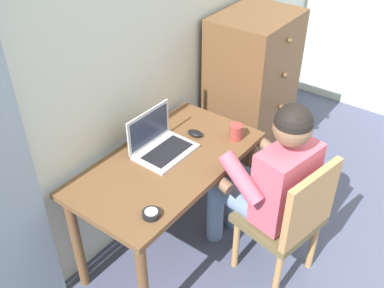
{
  "coord_description": "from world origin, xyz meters",
  "views": [
    {
      "loc": [
        -1.83,
        0.53,
        2.27
      ],
      "look_at": [
        -0.23,
        1.72,
        0.83
      ],
      "focal_mm": 41.52,
      "sensor_mm": 36.0,
      "label": 1
    }
  ],
  "objects_px": {
    "person_seated": "(268,177)",
    "laptop": "(160,143)",
    "dresser": "(251,96)",
    "desk": "(168,176)",
    "coffee_mug": "(236,132)",
    "desk_clock": "(151,214)",
    "chair": "(290,217)",
    "computer_mouse": "(195,133)"
  },
  "relations": [
    {
      "from": "person_seated",
      "to": "laptop",
      "type": "distance_m",
      "value": 0.64
    },
    {
      "from": "dresser",
      "to": "laptop",
      "type": "xyz_separation_m",
      "value": [
        -1.03,
        0.01,
        0.16
      ]
    },
    {
      "from": "desk",
      "to": "coffee_mug",
      "type": "height_order",
      "value": "coffee_mug"
    },
    {
      "from": "desk_clock",
      "to": "dresser",
      "type": "bearing_deg",
      "value": 11.56
    },
    {
      "from": "desk",
      "to": "dresser",
      "type": "relative_size",
      "value": 0.92
    },
    {
      "from": "dresser",
      "to": "person_seated",
      "type": "distance_m",
      "value": 0.98
    },
    {
      "from": "desk_clock",
      "to": "chair",
      "type": "bearing_deg",
      "value": -35.2
    },
    {
      "from": "person_seated",
      "to": "laptop",
      "type": "xyz_separation_m",
      "value": [
        -0.24,
        0.58,
        0.13
      ]
    },
    {
      "from": "computer_mouse",
      "to": "coffee_mug",
      "type": "relative_size",
      "value": 0.83
    },
    {
      "from": "chair",
      "to": "laptop",
      "type": "bearing_deg",
      "value": 105.23
    },
    {
      "from": "chair",
      "to": "laptop",
      "type": "height_order",
      "value": "laptop"
    },
    {
      "from": "desk",
      "to": "computer_mouse",
      "type": "bearing_deg",
      "value": 4.01
    },
    {
      "from": "person_seated",
      "to": "coffee_mug",
      "type": "distance_m",
      "value": 0.35
    },
    {
      "from": "person_seated",
      "to": "laptop",
      "type": "height_order",
      "value": "person_seated"
    },
    {
      "from": "chair",
      "to": "desk_clock",
      "type": "height_order",
      "value": "chair"
    },
    {
      "from": "coffee_mug",
      "to": "laptop",
      "type": "bearing_deg",
      "value": 142.2
    },
    {
      "from": "chair",
      "to": "coffee_mug",
      "type": "xyz_separation_m",
      "value": [
        0.16,
        0.47,
        0.3
      ]
    },
    {
      "from": "computer_mouse",
      "to": "desk_clock",
      "type": "bearing_deg",
      "value": -165.27
    },
    {
      "from": "person_seated",
      "to": "laptop",
      "type": "bearing_deg",
      "value": 112.3
    },
    {
      "from": "computer_mouse",
      "to": "coffee_mug",
      "type": "height_order",
      "value": "coffee_mug"
    },
    {
      "from": "dresser",
      "to": "desk_clock",
      "type": "relative_size",
      "value": 13.91
    },
    {
      "from": "laptop",
      "to": "chair",
      "type": "bearing_deg",
      "value": -74.77
    },
    {
      "from": "laptop",
      "to": "computer_mouse",
      "type": "distance_m",
      "value": 0.26
    },
    {
      "from": "computer_mouse",
      "to": "coffee_mug",
      "type": "bearing_deg",
      "value": -64.43
    },
    {
      "from": "person_seated",
      "to": "dresser",
      "type": "bearing_deg",
      "value": 35.88
    },
    {
      "from": "laptop",
      "to": "coffee_mug",
      "type": "height_order",
      "value": "laptop"
    },
    {
      "from": "desk",
      "to": "dresser",
      "type": "distance_m",
      "value": 1.08
    },
    {
      "from": "dresser",
      "to": "person_seated",
      "type": "relative_size",
      "value": 1.06
    },
    {
      "from": "desk",
      "to": "person_seated",
      "type": "height_order",
      "value": "person_seated"
    },
    {
      "from": "desk",
      "to": "desk_clock",
      "type": "distance_m",
      "value": 0.46
    },
    {
      "from": "dresser",
      "to": "desk",
      "type": "bearing_deg",
      "value": -175.57
    },
    {
      "from": "desk",
      "to": "dresser",
      "type": "bearing_deg",
      "value": 4.43
    },
    {
      "from": "desk",
      "to": "chair",
      "type": "xyz_separation_m",
      "value": [
        0.26,
        -0.67,
        -0.14
      ]
    },
    {
      "from": "dresser",
      "to": "computer_mouse",
      "type": "bearing_deg",
      "value": -175.41
    },
    {
      "from": "chair",
      "to": "coffee_mug",
      "type": "relative_size",
      "value": 7.18
    },
    {
      "from": "desk",
      "to": "desk_clock",
      "type": "relative_size",
      "value": 12.82
    },
    {
      "from": "desk_clock",
      "to": "laptop",
      "type": "bearing_deg",
      "value": 35.3
    },
    {
      "from": "chair",
      "to": "computer_mouse",
      "type": "height_order",
      "value": "chair"
    },
    {
      "from": "dresser",
      "to": "laptop",
      "type": "height_order",
      "value": "dresser"
    },
    {
      "from": "person_seated",
      "to": "computer_mouse",
      "type": "height_order",
      "value": "person_seated"
    },
    {
      "from": "desk",
      "to": "person_seated",
      "type": "distance_m",
      "value": 0.57
    },
    {
      "from": "dresser",
      "to": "laptop",
      "type": "bearing_deg",
      "value": 179.56
    }
  ]
}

